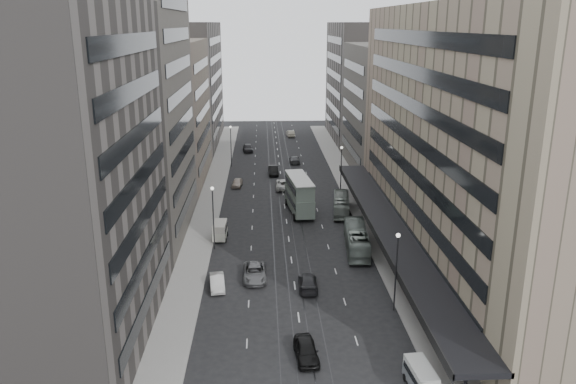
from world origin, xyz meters
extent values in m
plane|color=black|center=(0.00, 0.00, 0.00)|extent=(220.00, 220.00, 0.00)
cube|color=gray|center=(12.00, 37.50, 0.07)|extent=(4.00, 125.00, 0.15)
cube|color=gray|center=(-12.00, 37.50, 0.07)|extent=(4.00, 125.00, 0.15)
cube|color=gray|center=(21.50, 8.00, 15.00)|extent=(15.00, 60.00, 30.00)
cube|color=black|center=(12.00, 8.00, 4.00)|extent=(4.40, 60.00, 0.50)
cube|color=#4C4741|center=(21.50, 52.00, 12.00)|extent=(15.00, 28.00, 24.00)
cube|color=#5A5551|center=(21.50, 82.00, 14.00)|extent=(15.00, 32.00, 28.00)
cube|color=#5A5551|center=(-21.50, -8.00, 15.00)|extent=(15.00, 28.00, 30.00)
cube|color=#4C4741|center=(-21.50, 19.00, 17.00)|extent=(15.00, 26.00, 34.00)
cube|color=#696052|center=(-21.50, 46.00, 12.50)|extent=(15.00, 28.00, 25.00)
cube|color=#5A5551|center=(-21.50, 79.00, 14.00)|extent=(15.00, 38.00, 28.00)
cylinder|color=#262628|center=(9.70, -5.00, 4.00)|extent=(0.16, 0.16, 8.00)
sphere|color=silver|center=(9.70, -5.00, 8.10)|extent=(0.44, 0.44, 0.44)
cylinder|color=#262628|center=(9.70, 35.00, 4.00)|extent=(0.16, 0.16, 8.00)
sphere|color=silver|center=(9.70, 35.00, 8.10)|extent=(0.44, 0.44, 0.44)
cylinder|color=#262628|center=(-9.70, 12.00, 4.00)|extent=(0.16, 0.16, 8.00)
sphere|color=silver|center=(-9.70, 12.00, 8.10)|extent=(0.44, 0.44, 0.44)
cylinder|color=#262628|center=(-9.70, 55.00, 4.00)|extent=(0.16, 0.16, 8.00)
sphere|color=silver|center=(-9.70, 55.00, 8.10)|extent=(0.44, 0.44, 0.44)
imported|color=gray|center=(8.42, 10.64, 1.53)|extent=(3.47, 11.19, 3.07)
imported|color=gray|center=(8.50, 25.39, 1.34)|extent=(3.45, 9.81, 2.67)
cube|color=slate|center=(2.12, 25.96, 1.85)|extent=(4.02, 10.38, 2.58)
cube|color=slate|center=(2.12, 25.96, 4.27)|extent=(3.92, 9.97, 2.25)
cube|color=silver|center=(2.12, 25.96, 5.46)|extent=(4.02, 10.38, 0.13)
cylinder|color=black|center=(1.17, 22.17, 0.56)|extent=(0.45, 1.15, 1.12)
cylinder|color=black|center=(3.96, 22.51, 0.56)|extent=(0.45, 1.15, 1.12)
cylinder|color=black|center=(0.28, 29.40, 0.56)|extent=(0.45, 1.15, 1.12)
cylinder|color=black|center=(3.07, 29.74, 0.56)|extent=(0.45, 1.15, 1.12)
cube|color=slate|center=(8.87, -17.77, 0.80)|extent=(1.99, 4.03, 1.02)
cube|color=silver|center=(8.87, -17.77, 1.70)|extent=(1.95, 3.95, 0.80)
cylinder|color=black|center=(7.94, -16.57, 0.29)|extent=(0.22, 0.59, 0.58)
cylinder|color=black|center=(9.57, -16.41, 0.29)|extent=(0.22, 0.59, 0.58)
cube|color=beige|center=(-9.20, 15.31, 0.88)|extent=(1.79, 3.80, 1.16)
cube|color=beige|center=(-9.20, 15.31, 1.91)|extent=(1.76, 3.72, 0.91)
cylinder|color=black|center=(-10.08, 14.09, 0.30)|extent=(0.19, 0.61, 0.60)
cylinder|color=black|center=(-8.39, 14.05, 0.30)|extent=(0.19, 0.61, 0.60)
cylinder|color=black|center=(-10.01, 16.57, 0.30)|extent=(0.19, 0.61, 0.60)
cylinder|color=black|center=(-8.32, 16.52, 0.30)|extent=(0.19, 0.61, 0.60)
imported|color=black|center=(0.19, -13.09, 0.80)|extent=(2.25, 4.82, 1.60)
imported|color=silver|center=(-8.50, 0.75, 0.71)|extent=(2.04, 4.49, 1.43)
imported|color=slate|center=(-4.43, 2.89, 0.77)|extent=(2.71, 5.63, 1.55)
imported|color=#242326|center=(1.40, 0.26, 0.73)|extent=(2.20, 5.07, 1.45)
imported|color=#B1A293|center=(-7.97, 40.59, 0.71)|extent=(2.03, 4.28, 1.41)
imported|color=black|center=(-1.41, 48.46, 0.83)|extent=(2.00, 5.13, 1.66)
imported|color=silver|center=(0.30, 38.99, 0.84)|extent=(2.99, 6.15, 1.68)
imported|color=#4F4F51|center=(3.17, 57.58, 0.73)|extent=(2.17, 5.08, 1.46)
imported|color=#2A292C|center=(-6.67, 68.76, 0.86)|extent=(2.63, 5.27, 1.72)
imported|color=#B9B199|center=(3.77, 85.82, 0.80)|extent=(2.09, 4.95, 1.59)
imported|color=black|center=(12.25, -18.45, 1.00)|extent=(0.74, 0.66, 1.69)
camera|label=1|loc=(-3.30, -55.29, 27.86)|focal=35.00mm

